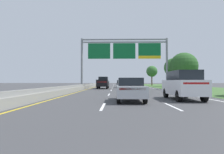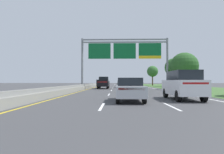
{
  "view_description": "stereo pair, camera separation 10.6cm",
  "coord_description": "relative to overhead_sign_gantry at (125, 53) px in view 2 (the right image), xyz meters",
  "views": [
    {
      "loc": [
        -1.16,
        0.48,
        1.34
      ],
      "look_at": [
        -1.57,
        20.77,
        1.81
      ],
      "focal_mm": 30.05,
      "sensor_mm": 36.0,
      "label": 1
    },
    {
      "loc": [
        -1.06,
        0.48,
        1.34
      ],
      "look_at": [
        -1.57,
        20.77,
        1.81
      ],
      "focal_mm": 30.05,
      "sensor_mm": 36.0,
      "label": 2
    }
  ],
  "objects": [
    {
      "name": "car_silver_centre_lane_sedan",
      "position": [
        -0.5,
        -19.41,
        -5.42
      ],
      "size": [
        1.83,
        4.4,
        1.57
      ],
      "rotation": [
        0.0,
        0.0,
        1.57
      ],
      "color": "#B2B5BA",
      "rests_on": "ground"
    },
    {
      "name": "roadside_tree_far",
      "position": [
        13.28,
        15.68,
        -1.4
      ],
      "size": [
        4.78,
        4.78,
        7.24
      ],
      "color": "#4C3823",
      "rests_on": "ground"
    },
    {
      "name": "lane_striping",
      "position": [
        -0.3,
        1.85,
        -6.24
      ],
      "size": [
        11.96,
        106.0,
        0.01
      ],
      "color": "white",
      "rests_on": "ground"
    },
    {
      "name": "car_grey_centre_lane_sedan",
      "position": [
        -0.39,
        9.1,
        -5.42
      ],
      "size": [
        1.89,
        4.43,
        1.57
      ],
      "rotation": [
        0.0,
        0.0,
        1.55
      ],
      "color": "slate",
      "rests_on": "ground"
    },
    {
      "name": "car_white_right_lane_suv",
      "position": [
        3.49,
        -18.31,
        -5.14
      ],
      "size": [
        1.91,
        4.7,
        2.11
      ],
      "rotation": [
        0.0,
        0.0,
        1.57
      ],
      "color": "silver",
      "rests_on": "ground"
    },
    {
      "name": "overhead_sign_gantry",
      "position": [
        0.0,
        0.0,
        0.0
      ],
      "size": [
        15.06,
        0.42,
        8.8
      ],
      "color": "gray",
      "rests_on": "ground"
    },
    {
      "name": "pickup_truck_black",
      "position": [
        -3.82,
        2.41,
        -5.16
      ],
      "size": [
        2.06,
        5.42,
        2.2
      ],
      "rotation": [
        0.0,
        0.0,
        1.56
      ],
      "color": "black",
      "rests_on": "ground"
    },
    {
      "name": "roadside_tree_distant",
      "position": [
        9.75,
        26.15,
        -1.82
      ],
      "size": [
        3.43,
        3.43,
        6.16
      ],
      "color": "#4C3823",
      "rests_on": "ground"
    },
    {
      "name": "ground_plane",
      "position": [
        -0.3,
        2.3,
        -6.24
      ],
      "size": [
        220.0,
        220.0,
        0.0
      ],
      "primitive_type": "plane",
      "color": "#3D3D3F"
    },
    {
      "name": "median_barrier_concrete",
      "position": [
        -6.9,
        2.3,
        -5.89
      ],
      "size": [
        0.6,
        110.0,
        0.85
      ],
      "color": "gray",
      "rests_on": "ground"
    },
    {
      "name": "grass_verge_right",
      "position": [
        13.65,
        2.3,
        -6.23
      ],
      "size": [
        14.0,
        110.0,
        0.02
      ],
      "primitive_type": "cube",
      "color": "#3D602D",
      "rests_on": "ground"
    },
    {
      "name": "roadside_tree_mid",
      "position": [
        10.02,
        -0.41,
        -2.37
      ],
      "size": [
        4.63,
        4.63,
        6.19
      ],
      "color": "#4C3823",
      "rests_on": "ground"
    }
  ]
}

